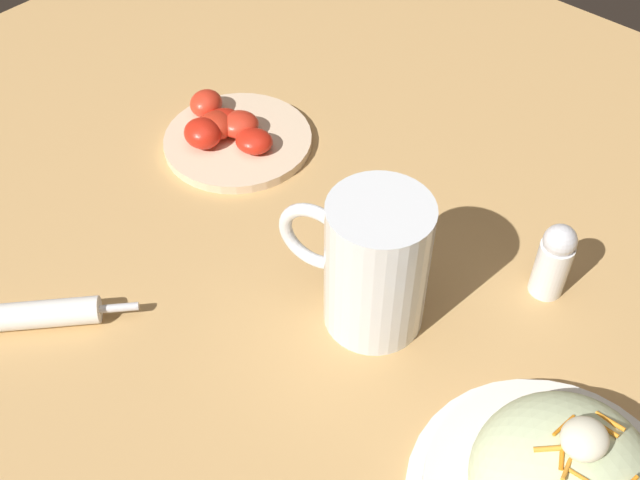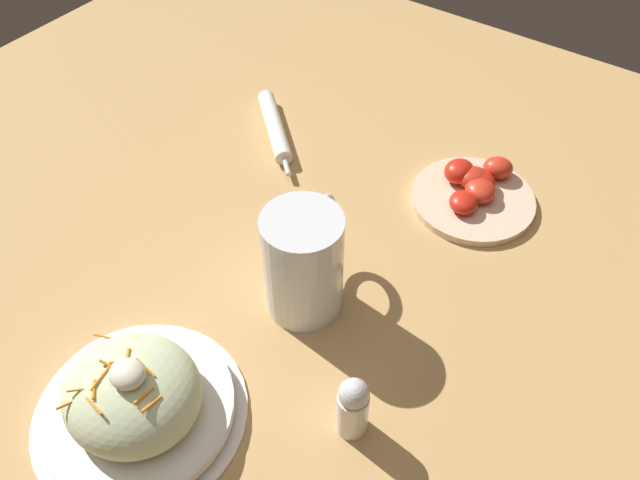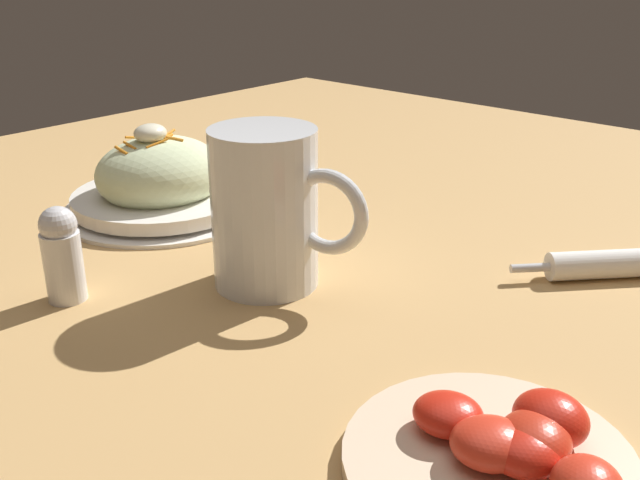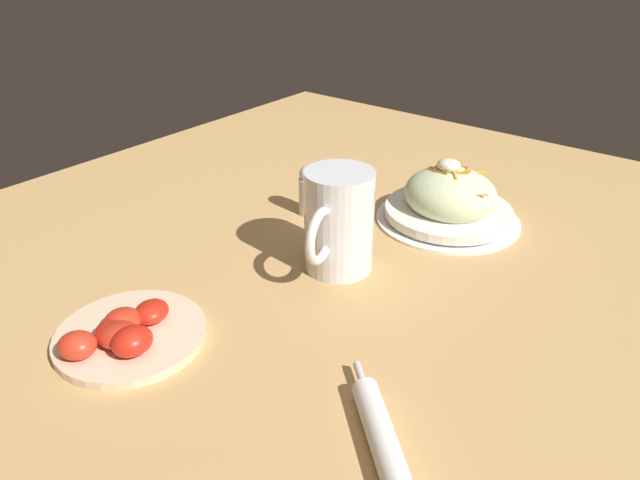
% 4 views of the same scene
% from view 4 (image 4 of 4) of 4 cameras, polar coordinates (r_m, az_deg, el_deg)
% --- Properties ---
extents(ground_plane, '(1.43, 1.43, 0.00)m').
position_cam_4_polar(ground_plane, '(0.76, 5.83, -5.36)').
color(ground_plane, tan).
extents(salad_plate, '(0.23, 0.23, 0.10)m').
position_cam_4_polar(salad_plate, '(0.95, 12.42, 3.62)').
color(salad_plate, white).
rests_on(salad_plate, ground_plane).
extents(beer_mug, '(0.09, 0.14, 0.14)m').
position_cam_4_polar(beer_mug, '(0.79, 1.79, 1.44)').
color(beer_mug, white).
rests_on(beer_mug, ground_plane).
extents(napkin_roll, '(0.16, 0.14, 0.03)m').
position_cam_4_polar(napkin_roll, '(0.56, 6.34, -19.39)').
color(napkin_roll, white).
rests_on(napkin_roll, ground_plane).
extents(tomato_plate, '(0.17, 0.17, 0.04)m').
position_cam_4_polar(tomato_plate, '(0.71, -18.30, -8.59)').
color(tomato_plate, beige).
rests_on(tomato_plate, ground_plane).
extents(salt_shaker, '(0.03, 0.03, 0.08)m').
position_cam_4_polar(salt_shaker, '(0.95, -1.07, 4.92)').
color(salt_shaker, white).
rests_on(salt_shaker, ground_plane).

